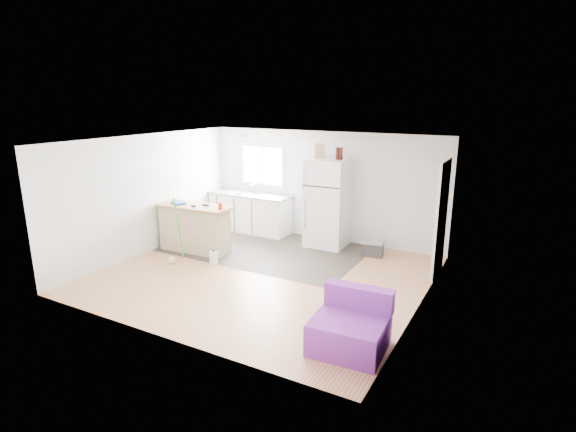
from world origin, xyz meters
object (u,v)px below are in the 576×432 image
object	(u,v)px
cardboard_box	(320,151)
bottle_right	(341,154)
refrigerator	(328,203)
mop	(173,252)
cleaner_jug	(214,258)
purple_seat	(351,328)
bottle_left	(337,154)
blue_tray	(178,203)
kitchen_cabinets	(250,212)
peninsula	(195,228)
cooler	(373,248)
red_cup	(220,206)

from	to	relation	value
cardboard_box	bottle_right	world-z (taller)	cardboard_box
refrigerator	mop	distance (m)	3.31
mop	cardboard_box	xyz separation A→B (m)	(1.92, 2.43, 1.79)
refrigerator	cleaner_jug	distance (m)	2.66
mop	cleaner_jug	bearing A→B (deg)	3.41
purple_seat	cardboard_box	world-z (taller)	cardboard_box
bottle_left	bottle_right	distance (m)	0.07
mop	blue_tray	xyz separation A→B (m)	(-0.49, 0.74, 0.76)
mop	bottle_left	xyz separation A→B (m)	(2.34, 2.38, 1.77)
kitchen_cabinets	purple_seat	distance (m)	5.45
kitchen_cabinets	cleaner_jug	xyz separation A→B (m)	(0.61, -2.19, -0.33)
blue_tray	refrigerator	bearing A→B (deg)	32.99
blue_tray	bottle_right	bearing A→B (deg)	29.51
mop	cardboard_box	bearing A→B (deg)	28.82
cardboard_box	bottle_left	xyz separation A→B (m)	(0.42, -0.05, -0.02)
peninsula	cooler	size ratio (longest dim) A/B	3.51
cooler	cleaner_jug	bearing A→B (deg)	-151.07
kitchen_cabinets	refrigerator	xyz separation A→B (m)	(2.04, -0.09, 0.47)
cleaner_jug	cardboard_box	xyz separation A→B (m)	(1.23, 2.08, 1.89)
peninsula	blue_tray	distance (m)	0.62
bottle_left	refrigerator	bearing A→B (deg)	164.96
peninsula	cooler	world-z (taller)	peninsula
red_cup	bottle_left	size ratio (longest dim) A/B	0.48
kitchen_cabinets	cooler	size ratio (longest dim) A/B	4.45
red_cup	kitchen_cabinets	bearing A→B (deg)	105.13
cleaner_jug	blue_tray	world-z (taller)	blue_tray
cooler	bottle_right	xyz separation A→B (m)	(-0.80, 0.13, 1.83)
cooler	cleaner_jug	world-z (taller)	cooler
red_cup	blue_tray	bearing A→B (deg)	-177.28
cooler	blue_tray	distance (m)	4.09
kitchen_cabinets	refrigerator	world-z (taller)	refrigerator
bottle_left	bottle_right	xyz separation A→B (m)	(0.07, 0.01, 0.00)
bottle_left	cleaner_jug	bearing A→B (deg)	-128.87
red_cup	cardboard_box	distance (m)	2.35
kitchen_cabinets	mop	world-z (taller)	mop
peninsula	cardboard_box	size ratio (longest dim) A/B	5.38
mop	red_cup	world-z (taller)	mop
cooler	red_cup	distance (m)	3.16
purple_seat	mop	bearing A→B (deg)	160.52
red_cup	blue_tray	distance (m)	1.04
kitchen_cabinets	bottle_left	size ratio (longest dim) A/B	8.17
kitchen_cabinets	purple_seat	xyz separation A→B (m)	(3.98, -3.71, -0.19)
purple_seat	cleaner_jug	world-z (taller)	purple_seat
refrigerator	bottle_left	world-z (taller)	bottle_left
kitchen_cabinets	peninsula	distance (m)	1.75
cleaner_jug	blue_tray	xyz separation A→B (m)	(-1.18, 0.40, 0.86)
mop	peninsula	bearing A→B (deg)	75.95
blue_tray	cleaner_jug	bearing A→B (deg)	-18.71
purple_seat	blue_tray	bearing A→B (deg)	153.80
cardboard_box	red_cup	bearing A→B (deg)	-129.96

